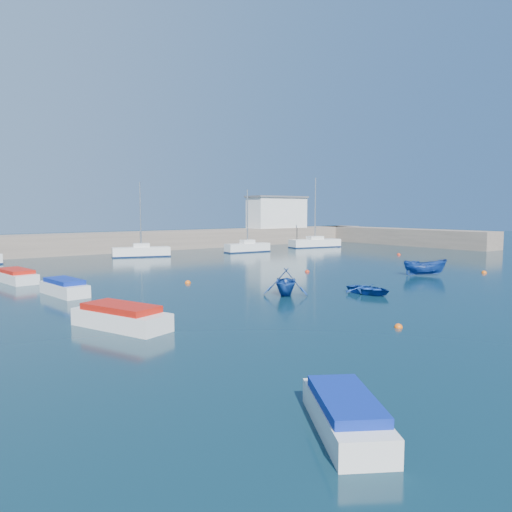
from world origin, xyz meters
TOP-DOWN VIEW (x-y plane):
  - ground at (0.00, 0.00)m, footprint 220.00×220.00m
  - back_wall at (0.00, 46.00)m, footprint 96.00×4.50m
  - right_arm at (44.00, 32.00)m, footprint 4.50×32.00m
  - harbor_office at (30.00, 46.00)m, footprint 10.00×4.00m
  - sailboat_6 at (1.74, 37.52)m, footprint 6.98×3.89m
  - sailboat_7 at (15.77, 35.05)m, footprint 6.31×2.20m
  - sailboat_8 at (28.96, 35.81)m, footprint 8.24×3.74m
  - motorboat_0 at (-14.44, 4.26)m, footprint 3.40×5.44m
  - motorboat_1 at (-13.79, 15.37)m, footprint 2.06×4.62m
  - motorboat_2 at (-15.03, 23.76)m, footprint 2.41×5.24m
  - motorboat_3 at (-14.27, -9.86)m, footprint 3.40×4.24m
  - dinghy_center at (2.48, 3.35)m, footprint 2.48×3.32m
  - dinghy_left at (-2.14, 6.51)m, footprint 4.45×4.47m
  - dinghy_right at (13.76, 6.67)m, footprint 3.60×3.46m
  - buoy_0 at (-3.86, -3.73)m, footprint 0.40×0.40m
  - buoy_1 at (7.40, 14.58)m, footprint 0.42×0.42m
  - buoy_2 at (19.43, 4.45)m, footprint 0.45×0.45m
  - buoy_3 at (-4.65, 15.09)m, footprint 0.46×0.46m
  - buoy_4 at (28.29, 20.16)m, footprint 0.46×0.46m

SIDE VIEW (x-z plane):
  - ground at x=0.00m, z-range 0.00..0.00m
  - buoy_0 at x=-3.86m, z-range -0.20..0.20m
  - buoy_1 at x=7.40m, z-range -0.21..0.21m
  - buoy_2 at x=19.43m, z-range -0.23..0.23m
  - buoy_3 at x=-4.65m, z-range -0.23..0.23m
  - buoy_4 at x=28.29m, z-range -0.23..0.23m
  - dinghy_center at x=2.48m, z-range 0.00..0.66m
  - motorboat_3 at x=-14.27m, z-range -0.03..0.93m
  - motorboat_2 at x=-15.03m, z-range -0.03..1.01m
  - motorboat_1 at x=-13.79m, z-range -0.03..1.06m
  - motorboat_0 at x=-14.44m, z-range -0.04..1.11m
  - sailboat_6 at x=1.74m, z-range -3.80..5.09m
  - sailboat_7 at x=15.77m, z-range -3.50..4.80m
  - sailboat_8 at x=28.96m, z-range -4.51..5.84m
  - dinghy_right at x=13.76m, z-range 0.00..1.40m
  - dinghy_left at x=-2.14m, z-range 0.00..1.78m
  - back_wall at x=0.00m, z-range 0.00..2.60m
  - right_arm at x=44.00m, z-range 0.00..2.60m
  - harbor_office at x=30.00m, z-range 2.60..7.60m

